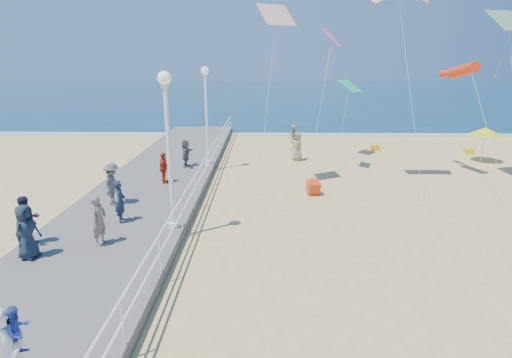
{
  "coord_description": "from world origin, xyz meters",
  "views": [
    {
      "loc": [
        -2.21,
        -12.86,
        6.05
      ],
      "look_at": [
        -2.5,
        2.0,
        1.6
      ],
      "focal_mm": 28.0,
      "sensor_mm": 36.0,
      "label": 1
    }
  ],
  "objects_px": {
    "beach_walker_a": "(294,134)",
    "beach_umbrella": "(485,131)",
    "spectator_3": "(164,168)",
    "spectator_4": "(27,232)",
    "beach_chair_right": "(469,151)",
    "toddler_held": "(17,331)",
    "spectator_0": "(120,201)",
    "woman_holding_toddler": "(7,357)",
    "spectator_2": "(113,184)",
    "spectator_5": "(186,153)",
    "beach_walker_c": "(297,146)",
    "lamp_post_mid": "(168,136)",
    "box_kite": "(313,188)",
    "beach_chair_left": "(375,148)",
    "spectator_7": "(28,221)",
    "lamp_post_far": "(206,106)",
    "spectator_6": "(99,220)"
  },
  "relations": [
    {
      "from": "lamp_post_mid",
      "to": "spectator_4",
      "type": "height_order",
      "value": "lamp_post_mid"
    },
    {
      "from": "spectator_0",
      "to": "spectator_2",
      "type": "bearing_deg",
      "value": 14.6
    },
    {
      "from": "spectator_2",
      "to": "spectator_4",
      "type": "height_order",
      "value": "spectator_2"
    },
    {
      "from": "woman_holding_toddler",
      "to": "spectator_5",
      "type": "xyz_separation_m",
      "value": [
        -0.02,
        15.8,
        -0.17
      ]
    },
    {
      "from": "woman_holding_toddler",
      "to": "beach_walker_c",
      "type": "bearing_deg",
      "value": 3.46
    },
    {
      "from": "toddler_held",
      "to": "beach_umbrella",
      "type": "height_order",
      "value": "toddler_held"
    },
    {
      "from": "lamp_post_mid",
      "to": "beach_walker_c",
      "type": "height_order",
      "value": "lamp_post_mid"
    },
    {
      "from": "beach_walker_c",
      "to": "box_kite",
      "type": "height_order",
      "value": "beach_walker_c"
    },
    {
      "from": "woman_holding_toddler",
      "to": "spectator_2",
      "type": "bearing_deg",
      "value": 32.52
    },
    {
      "from": "beach_chair_right",
      "to": "beach_umbrella",
      "type": "bearing_deg",
      "value": -97.28
    },
    {
      "from": "box_kite",
      "to": "lamp_post_far",
      "type": "bearing_deg",
      "value": 132.15
    },
    {
      "from": "woman_holding_toddler",
      "to": "spectator_5",
      "type": "height_order",
      "value": "woman_holding_toddler"
    },
    {
      "from": "spectator_4",
      "to": "spectator_0",
      "type": "bearing_deg",
      "value": -17.4
    },
    {
      "from": "spectator_3",
      "to": "beach_chair_left",
      "type": "distance_m",
      "value": 15.53
    },
    {
      "from": "toddler_held",
      "to": "beach_walker_a",
      "type": "bearing_deg",
      "value": 7.16
    },
    {
      "from": "spectator_7",
      "to": "beach_chair_right",
      "type": "xyz_separation_m",
      "value": [
        21.06,
        14.8,
        -1.01
      ]
    },
    {
      "from": "spectator_4",
      "to": "box_kite",
      "type": "distance_m",
      "value": 11.7
    },
    {
      "from": "woman_holding_toddler",
      "to": "box_kite",
      "type": "height_order",
      "value": "woman_holding_toddler"
    },
    {
      "from": "woman_holding_toddler",
      "to": "beach_walker_c",
      "type": "xyz_separation_m",
      "value": [
        6.31,
        18.94,
        -0.43
      ]
    },
    {
      "from": "lamp_post_mid",
      "to": "beach_walker_c",
      "type": "bearing_deg",
      "value": 65.53
    },
    {
      "from": "spectator_5",
      "to": "beach_walker_a",
      "type": "bearing_deg",
      "value": -32.87
    },
    {
      "from": "lamp_post_mid",
      "to": "lamp_post_far",
      "type": "xyz_separation_m",
      "value": [
        0.0,
        9.0,
        0.0
      ]
    },
    {
      "from": "beach_chair_left",
      "to": "spectator_6",
      "type": "bearing_deg",
      "value": -129.22
    },
    {
      "from": "toddler_held",
      "to": "beach_umbrella",
      "type": "xyz_separation_m",
      "value": [
        17.49,
        18.63,
        0.19
      ]
    },
    {
      "from": "beach_umbrella",
      "to": "spectator_3",
      "type": "bearing_deg",
      "value": -161.53
    },
    {
      "from": "spectator_6",
      "to": "beach_walker_a",
      "type": "xyz_separation_m",
      "value": [
        7.4,
        18.08,
        -0.5
      ]
    },
    {
      "from": "lamp_post_mid",
      "to": "woman_holding_toddler",
      "type": "height_order",
      "value": "lamp_post_mid"
    },
    {
      "from": "woman_holding_toddler",
      "to": "spectator_3",
      "type": "height_order",
      "value": "woman_holding_toddler"
    },
    {
      "from": "spectator_3",
      "to": "beach_chair_right",
      "type": "xyz_separation_m",
      "value": [
        18.4,
        8.13,
        -0.94
      ]
    },
    {
      "from": "beach_walker_a",
      "to": "beach_umbrella",
      "type": "bearing_deg",
      "value": -52.16
    },
    {
      "from": "spectator_4",
      "to": "beach_chair_right",
      "type": "distance_m",
      "value": 25.89
    },
    {
      "from": "spectator_3",
      "to": "spectator_4",
      "type": "xyz_separation_m",
      "value": [
        -2.19,
        -7.53,
        0.09
      ]
    },
    {
      "from": "lamp_post_mid",
      "to": "beach_chair_left",
      "type": "relative_size",
      "value": 9.67
    },
    {
      "from": "spectator_5",
      "to": "spectator_3",
      "type": "bearing_deg",
      "value": 176.07
    },
    {
      "from": "beach_chair_left",
      "to": "spectator_3",
      "type": "bearing_deg",
      "value": -143.59
    },
    {
      "from": "beach_walker_c",
      "to": "beach_chair_left",
      "type": "xyz_separation_m",
      "value": [
        5.67,
        2.99,
        -0.69
      ]
    },
    {
      "from": "spectator_0",
      "to": "beach_walker_c",
      "type": "height_order",
      "value": "spectator_0"
    },
    {
      "from": "spectator_7",
      "to": "beach_walker_c",
      "type": "bearing_deg",
      "value": -10.78
    },
    {
      "from": "spectator_2",
      "to": "spectator_4",
      "type": "relative_size",
      "value": 1.04
    },
    {
      "from": "woman_holding_toddler",
      "to": "spectator_2",
      "type": "relative_size",
      "value": 1.06
    },
    {
      "from": "lamp_post_far",
      "to": "spectator_0",
      "type": "relative_size",
      "value": 3.41
    },
    {
      "from": "spectator_0",
      "to": "beach_chair_right",
      "type": "relative_size",
      "value": 2.84
    },
    {
      "from": "toddler_held",
      "to": "beach_walker_c",
      "type": "height_order",
      "value": "toddler_held"
    },
    {
      "from": "spectator_3",
      "to": "spectator_4",
      "type": "relative_size",
      "value": 0.9
    },
    {
      "from": "box_kite",
      "to": "spectator_5",
      "type": "bearing_deg",
      "value": 141.48
    },
    {
      "from": "spectator_2",
      "to": "beach_umbrella",
      "type": "relative_size",
      "value": 0.81
    },
    {
      "from": "beach_walker_a",
      "to": "box_kite",
      "type": "relative_size",
      "value": 2.42
    },
    {
      "from": "toddler_held",
      "to": "beach_walker_a",
      "type": "height_order",
      "value": "toddler_held"
    },
    {
      "from": "beach_walker_a",
      "to": "woman_holding_toddler",
      "type": "bearing_deg",
      "value": -131.29
    },
    {
      "from": "woman_holding_toddler",
      "to": "beach_umbrella",
      "type": "relative_size",
      "value": 0.86
    }
  ]
}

